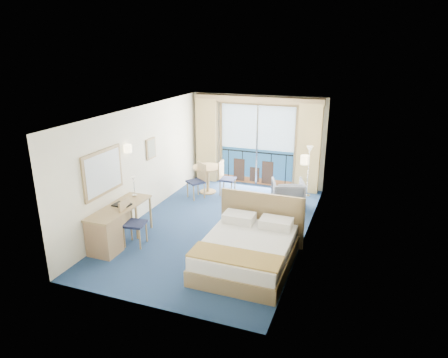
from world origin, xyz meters
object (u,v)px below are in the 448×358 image
bed (248,250)px  desk_chair (130,220)px  nightstand (293,227)px  floor_lamp (309,159)px  round_table (208,173)px  table_chair_a (225,176)px  armchair (288,194)px  table_chair_b (198,178)px  desk (108,231)px

bed → desk_chair: bearing=-178.9°
nightstand → desk_chair: size_ratio=0.56×
bed → floor_lamp: bearing=83.5°
desk_chair → round_table: size_ratio=1.17×
floor_lamp → desk_chair: size_ratio=1.44×
floor_lamp → table_chair_a: bearing=-163.0°
armchair → floor_lamp: (0.35, 1.01, 0.72)m
table_chair_a → table_chair_b: table_chair_b is taller
desk → round_table: bearing=81.5°
bed → table_chair_a: bed is taller
round_table → floor_lamp: bearing=14.0°
nightstand → floor_lamp: 2.87m
table_chair_a → bed: bearing=-156.0°
desk → table_chair_a: (1.11, 3.92, 0.10)m
nightstand → table_chair_b: table_chair_b is taller
armchair → desk_chair: size_ratio=0.81×
nightstand → desk_chair: desk_chair is taller
floor_lamp → table_chair_a: size_ratio=1.50×
bed → armchair: size_ratio=2.61×
table_chair_b → desk: bearing=-63.1°
floor_lamp → desk: bearing=-125.9°
round_table → desk_chair: bearing=-94.8°
bed → round_table: size_ratio=2.49×
desk_chair → armchair: bearing=-47.8°
desk_chair → table_chair_b: (0.21, 3.06, -0.02)m
bed → armchair: (0.13, 3.14, 0.06)m
table_chair_a → table_chair_b: bearing=124.5°
floor_lamp → desk_chair: 5.21m
armchair → table_chair_b: 2.49m
nightstand → table_chair_b: (-2.96, 1.61, 0.27)m
nightstand → armchair: bearing=105.4°
desk → floor_lamp: bearing=54.1°
table_chair_b → desk_chair: bearing=-58.8°
round_table → table_chair_b: size_ratio=0.87×
bed → floor_lamp: 4.24m
desk → table_chair_b: size_ratio=1.74×
nightstand → table_chair_a: 3.15m
armchair → table_chair_a: bearing=-29.2°
bed → armchair: bed is taller
nightstand → round_table: (-2.87, 2.06, 0.30)m
bed → desk: bed is taller
floor_lamp → table_chair_a: 2.39m
table_chair_a → desk: bearing=161.6°
nightstand → desk_chair: 3.50m
armchair → desk_chair: 4.18m
floor_lamp → round_table: size_ratio=1.69×
desk → desk_chair: size_ratio=1.69×
nightstand → armchair: size_ratio=0.69×
desk → desk_chair: desk_chair is taller
bed → floor_lamp: size_ratio=1.48×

